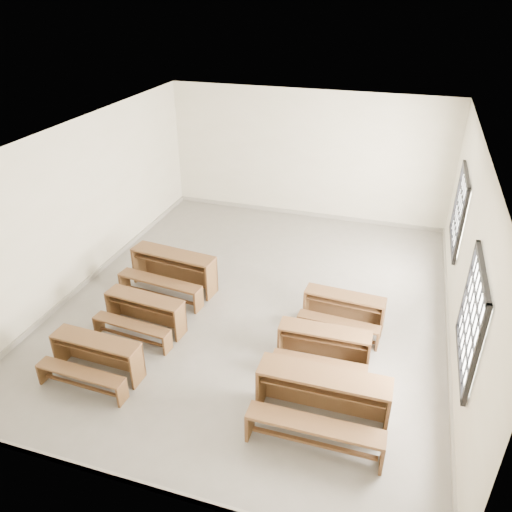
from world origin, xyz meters
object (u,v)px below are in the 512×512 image
(desk_set_2, at_px, (173,268))
(desk_set_5, at_px, (343,309))
(desk_set_1, at_px, (144,311))
(desk_set_4, at_px, (324,345))
(desk_set_3, at_px, (322,397))
(desk_set_0, at_px, (96,355))

(desk_set_2, height_order, desk_set_5, desk_set_2)
(desk_set_1, xyz_separation_m, desk_set_2, (-0.11, 1.37, 0.08))
(desk_set_4, relative_size, desk_set_5, 1.01)
(desk_set_1, relative_size, desk_set_3, 0.83)
(desk_set_2, xyz_separation_m, desk_set_5, (3.40, -0.25, -0.08))
(desk_set_3, bearing_deg, desk_set_4, 99.04)
(desk_set_5, bearing_deg, desk_set_1, -157.60)
(desk_set_1, bearing_deg, desk_set_3, -14.18)
(desk_set_0, xyz_separation_m, desk_set_3, (3.48, 0.07, 0.10))
(desk_set_1, relative_size, desk_set_2, 0.82)
(desk_set_1, distance_m, desk_set_3, 3.55)
(desk_set_2, distance_m, desk_set_5, 3.41)
(desk_set_0, height_order, desk_set_5, desk_set_0)
(desk_set_2, height_order, desk_set_3, desk_set_3)
(desk_set_4, bearing_deg, desk_set_3, -81.99)
(desk_set_1, height_order, desk_set_4, desk_set_4)
(desk_set_3, distance_m, desk_set_5, 2.30)
(desk_set_0, relative_size, desk_set_5, 1.01)
(desk_set_0, height_order, desk_set_1, desk_set_0)
(desk_set_0, relative_size, desk_set_3, 0.81)
(desk_set_0, height_order, desk_set_2, desk_set_2)
(desk_set_0, distance_m, desk_set_1, 1.27)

